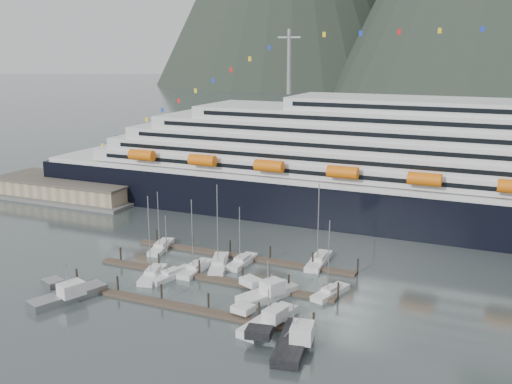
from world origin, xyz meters
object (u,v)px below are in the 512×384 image
sailboat_d (219,265)px  sailboat_e (161,247)px  warehouse (69,190)px  sailboat_f (242,262)px  sailboat_a (153,275)px  sailboat_b (171,275)px  trawler_c (268,319)px  sailboat_c (196,269)px  cruise_ship (447,178)px  sailboat_g (319,261)px  trawler_a (67,295)px  trawler_e (267,293)px  sailboat_h (330,293)px  trawler_d (292,341)px

sailboat_d → sailboat_e: bearing=53.5°
warehouse → sailboat_f: 74.78m
sailboat_a → sailboat_b: size_ratio=1.30×
warehouse → trawler_c: bearing=-31.7°
sailboat_b → sailboat_c: (2.59, 4.56, 0.03)m
cruise_ship → sailboat_f: size_ratio=16.89×
sailboat_a → sailboat_f: size_ratio=1.32×
cruise_ship → sailboat_g: bearing=-118.6°
warehouse → sailboat_e: bearing=-29.8°
sailboat_d → sailboat_f: size_ratio=1.39×
sailboat_e → trawler_c: bearing=-138.7°
sailboat_e → trawler_a: bearing=165.3°
trawler_a → trawler_e: size_ratio=1.15×
trawler_a → trawler_e: 33.99m
trawler_e → cruise_ship: bearing=2.4°
sailboat_c → sailboat_h: 27.00m
sailboat_c → sailboat_f: bearing=-43.7°
sailboat_g → sailboat_h: 15.66m
sailboat_f → trawler_a: (-19.70, -27.67, 0.51)m
sailboat_h → trawler_a: sailboat_h is taller
sailboat_c → sailboat_g: sailboat_g is taller
sailboat_d → sailboat_e: 16.68m
sailboat_g → trawler_d: (7.29, -34.28, 0.52)m
sailboat_c → trawler_a: size_ratio=1.08×
cruise_ship → trawler_e: bearing=-111.9°
sailboat_e → trawler_e: (30.57, -14.19, 0.52)m
cruise_ship → sailboat_d: 59.58m
sailboat_b → sailboat_f: (9.03, 11.71, 0.01)m
sailboat_a → sailboat_e: 16.08m
warehouse → trawler_c: size_ratio=3.53×
trawler_a → cruise_ship: bearing=-17.1°
trawler_d → cruise_ship: bearing=-20.1°
sailboat_a → sailboat_g: size_ratio=0.96×
cruise_ship → sailboat_a: cruise_ship is taller
sailboat_g → cruise_ship: bearing=-32.3°
sailboat_d → sailboat_a: bearing=117.4°
sailboat_c → sailboat_h: sailboat_c is taller
sailboat_f → trawler_c: 27.02m
sailboat_b → trawler_e: sailboat_b is taller
sailboat_b → trawler_e: 20.07m
sailboat_f → trawler_a: 33.97m
warehouse → sailboat_c: sailboat_c is taller
sailboat_b → trawler_a: bearing=159.4°
sailboat_g → trawler_d: sailboat_g is taller
warehouse → sailboat_h: bearing=-22.4°
sailboat_g → trawler_e: bearing=168.2°
sailboat_d → sailboat_g: size_ratio=1.01×
sailboat_g → trawler_c: (1.26, -28.98, 0.39)m
warehouse → sailboat_b: size_ratio=3.64×
sailboat_c → trawler_d: (27.51, -20.60, 0.53)m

